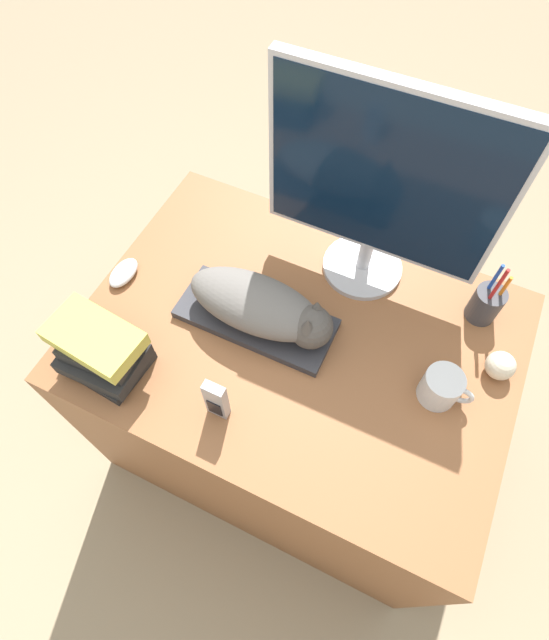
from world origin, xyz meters
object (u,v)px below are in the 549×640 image
computer_mouse (124,273)px  book_stack (102,351)px  cat (265,307)px  monitor (382,186)px  pen_cup (486,303)px  phone (216,400)px  coffee_mug (442,387)px  keyboard (256,318)px  baseball (500,366)px

computer_mouse → book_stack: size_ratio=0.46×
cat → monitor: (0.16, 0.27, 0.23)m
pen_cup → phone: (-0.49, -0.53, 0.01)m
computer_mouse → book_stack: 0.28m
coffee_mug → pen_cup: 0.27m
book_stack → cat: bearing=42.2°
keyboard → computer_mouse: size_ratio=3.90×
keyboard → coffee_mug: 0.48m
monitor → book_stack: monitor is taller
keyboard → book_stack: bearing=-135.2°
coffee_mug → phone: phone is taller
phone → coffee_mug: bearing=29.9°
monitor → book_stack: bearing=-130.3°
cat → computer_mouse: bearing=-176.3°
cat → coffee_mug: (0.46, -0.00, -0.04)m
cat → monitor: 0.39m
keyboard → pen_cup: size_ratio=1.90×
baseball → phone: size_ratio=0.51×
coffee_mug → keyboard: bearing=179.9°
computer_mouse → phone: bearing=-28.8°
baseball → computer_mouse: bearing=-171.5°
monitor → computer_mouse: 0.72m
baseball → pen_cup: bearing=117.3°
keyboard → phone: (0.03, -0.26, 0.06)m
baseball → phone: bearing=-146.1°
keyboard → phone: bearing=-83.0°
baseball → phone: (-0.56, -0.38, 0.03)m
computer_mouse → coffee_mug: 0.87m
monitor → baseball: monitor is taller
computer_mouse → phone: phone is taller
cat → baseball: bearing=11.9°
phone → computer_mouse: bearing=151.2°
computer_mouse → phone: (0.42, -0.23, 0.05)m
monitor → book_stack: 0.75m
monitor → baseball: bearing=-20.9°
pen_cup → baseball: size_ratio=3.02×
computer_mouse → book_stack: bearing=-63.5°
coffee_mug → pen_cup: (0.04, 0.27, 0.01)m
phone → baseball: bearing=33.9°
book_stack → pen_cup: bearing=34.1°
computer_mouse → book_stack: (0.12, -0.24, 0.06)m
cat → phone: (0.01, -0.26, -0.02)m
pen_cup → keyboard: bearing=-152.8°
computer_mouse → cat: bearing=3.7°
computer_mouse → baseball: (0.98, 0.15, 0.02)m
computer_mouse → pen_cup: (0.91, 0.29, 0.04)m
keyboard → book_stack: 0.38m
coffee_mug → pen_cup: bearing=82.1°
baseball → coffee_mug: bearing=-133.1°
computer_mouse → pen_cup: pen_cup is taller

